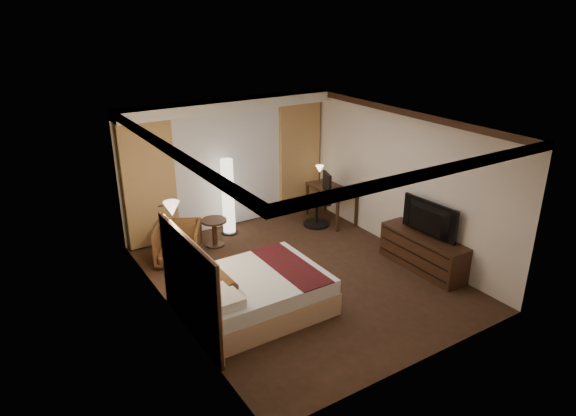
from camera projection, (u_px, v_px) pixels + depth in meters
floor at (300, 276)px, 8.94m from camera, size 4.50×5.50×0.01m
ceiling at (302, 123)px, 7.94m from camera, size 4.50×5.50×0.01m
back_wall at (227, 163)px, 10.59m from camera, size 4.50×0.02×2.70m
left_wall at (170, 235)px, 7.32m from camera, size 0.02×5.50×2.70m
right_wall at (401, 181)px, 9.56m from camera, size 0.02×5.50×2.70m
crown_molding at (302, 127)px, 7.96m from camera, size 4.50×5.50×0.12m
soffit at (230, 105)px, 9.93m from camera, size 4.50×0.50×0.20m
curtain_sheer at (229, 169)px, 10.57m from camera, size 2.48×0.04×2.45m
curtain_left_drape at (149, 184)px, 9.67m from camera, size 1.00×0.14×2.45m
curtain_right_drape at (299, 157)px, 11.37m from camera, size 1.00×0.14×2.45m
wall_sconce at (172, 209)px, 7.53m from camera, size 0.24×0.24×0.24m
bed at (256, 293)px, 7.86m from camera, size 2.06×1.61×0.60m
headboard at (190, 286)px, 7.17m from camera, size 0.12×1.91×1.50m
armchair at (178, 242)px, 9.29m from camera, size 1.05×1.03×0.81m
side_table at (215, 233)px, 9.99m from camera, size 0.50×0.50×0.54m
floor_lamp at (228, 197)px, 10.34m from camera, size 0.34×0.34×1.59m
desk at (331, 204)px, 11.12m from camera, size 0.55×1.20×0.75m
desk_lamp at (320, 175)px, 11.27m from camera, size 0.18×0.18×0.34m
office_chair at (317, 200)px, 10.79m from camera, size 0.70×0.70×1.16m
dresser at (423, 252)px, 9.10m from camera, size 0.50×1.67×0.65m
television at (425, 218)px, 8.84m from camera, size 0.72×1.18×0.15m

